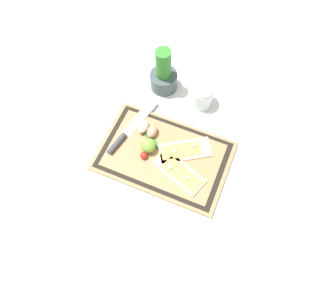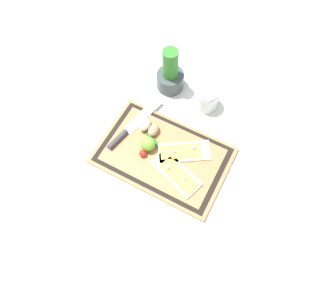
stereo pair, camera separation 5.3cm
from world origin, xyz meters
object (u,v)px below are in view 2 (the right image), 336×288
egg_brown (153,130)px  sauce_jar (207,99)px  lime (148,144)px  pizza_slice_far (184,152)px  herb_pot (170,75)px  egg_pink (145,125)px  knife (126,131)px  cherry_tomato_red (143,153)px  pizza_slice_near (177,174)px

egg_brown → sauce_jar: bearing=61.2°
sauce_jar → lime: bearing=-110.6°
pizza_slice_far → herb_pot: (-0.20, 0.27, 0.05)m
egg_pink → sauce_jar: size_ratio=0.60×
knife → herb_pot: size_ratio=1.42×
cherry_tomato_red → herb_pot: 0.36m
knife → sauce_jar: size_ratio=3.11×
lime → sauce_jar: (0.11, 0.30, -0.00)m
sauce_jar → pizza_slice_far: bearing=-85.4°
egg_brown → pizza_slice_near: bearing=-35.3°
pizza_slice_near → knife: size_ratio=0.72×
knife → cherry_tomato_red: 0.12m
cherry_tomato_red → herb_pot: (-0.07, 0.35, 0.04)m
egg_brown → cherry_tomato_red: 0.11m
pizza_slice_near → herb_pot: size_ratio=1.02×
cherry_tomato_red → egg_brown: bearing=96.8°
knife → egg_brown: bearing=26.3°
knife → egg_pink: egg_pink is taller
sauce_jar → herb_pot: bearing=174.4°
lime → egg_brown: bearing=101.3°
cherry_tomato_red → sauce_jar: 0.35m
knife → herb_pot: 0.30m
pizza_slice_far → sauce_jar: (-0.02, 0.25, 0.02)m
pizza_slice_near → egg_pink: (-0.20, 0.12, 0.01)m
cherry_tomato_red → sauce_jar: sauce_jar is taller
pizza_slice_near → herb_pot: 0.43m
knife → lime: size_ratio=5.24×
pizza_slice_far → egg_pink: (-0.19, 0.03, 0.01)m
pizza_slice_near → pizza_slice_far: bearing=100.3°
herb_pot → pizza_slice_far: bearing=-53.3°
egg_pink → herb_pot: bearing=93.3°
pizza_slice_near → lime: bearing=162.7°
pizza_slice_far → cherry_tomato_red: size_ratio=7.80×
pizza_slice_near → herb_pot: herb_pot is taller
herb_pot → egg_brown: bearing=-77.8°
knife → herb_pot: herb_pot is taller
egg_pink → lime: lime is taller
lime → cherry_tomato_red: size_ratio=2.12×
egg_pink → herb_pot: 0.24m
pizza_slice_far → cherry_tomato_red: (-0.13, -0.08, 0.01)m
pizza_slice_far → lime: bearing=-160.0°
pizza_slice_near → lime: size_ratio=3.77×
herb_pot → knife: bearing=-98.3°
pizza_slice_near → cherry_tomato_red: bearing=176.3°
pizza_slice_far → sauce_jar: 0.25m
egg_pink → lime: size_ratio=1.01×
pizza_slice_near → sauce_jar: size_ratio=2.23×
lime → cherry_tomato_red: lime is taller
knife → pizza_slice_far: bearing=6.2°
pizza_slice_far → knife: size_ratio=0.70×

